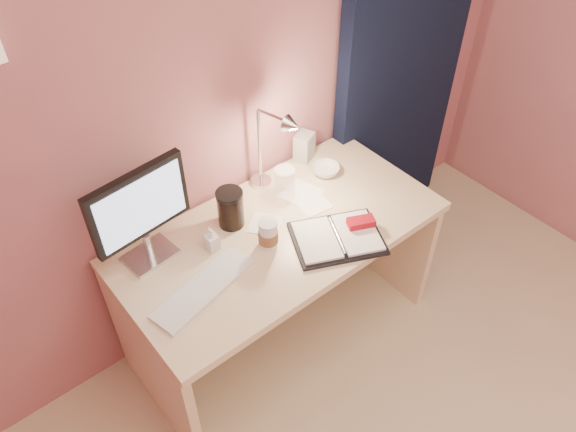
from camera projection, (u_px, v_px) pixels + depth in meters
room at (393, 47)px, 2.71m from camera, size 3.50×3.50×3.50m
desk at (270, 256)px, 2.57m from camera, size 1.40×0.70×0.73m
monitor at (139, 209)px, 2.09m from camera, size 0.41×0.17×0.43m
keyboard at (203, 289)px, 2.13m from camera, size 0.46×0.23×0.02m
planner at (339, 236)px, 2.33m from camera, size 0.45×0.40×0.06m
paper_a at (302, 194)px, 2.54m from camera, size 0.20×0.20×0.00m
paper_b at (313, 204)px, 2.49m from camera, size 0.15×0.15×0.00m
paper_c at (265, 224)px, 2.40m from camera, size 0.18×0.18×0.00m
coffee_cup at (268, 235)px, 2.27m from camera, size 0.08×0.08×0.13m
clear_cup at (285, 184)px, 2.47m from camera, size 0.09×0.09×0.16m
bowl at (326, 170)px, 2.64m from camera, size 0.15×0.15×0.04m
lotion_bottle at (212, 239)px, 2.26m from camera, size 0.05×0.05×0.11m
dark_jar at (231, 210)px, 2.35m from camera, size 0.11×0.11×0.16m
product_box at (304, 147)px, 2.68m from camera, size 0.12×0.11×0.14m
desk_lamp at (268, 150)px, 2.35m from camera, size 0.14×0.26×0.42m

